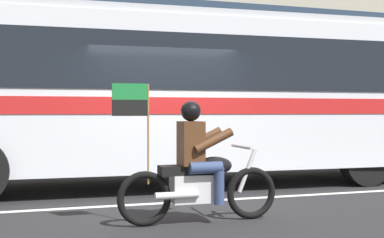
# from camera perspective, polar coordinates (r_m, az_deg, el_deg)

# --- Properties ---
(ground_plane) EXTENTS (60.00, 60.00, 0.00)m
(ground_plane) POSITION_cam_1_polar(r_m,az_deg,el_deg) (8.56, -3.16, -8.77)
(ground_plane) COLOR black
(sidewalk_curb) EXTENTS (28.00, 3.80, 0.15)m
(sidewalk_curb) POSITION_cam_1_polar(r_m,az_deg,el_deg) (13.51, -8.54, -4.93)
(sidewalk_curb) COLOR #A39E93
(sidewalk_curb) RESTS_ON ground_plane
(lane_center_stripe) EXTENTS (26.60, 0.14, 0.01)m
(lane_center_stripe) POSITION_cam_1_polar(r_m,az_deg,el_deg) (7.98, -2.08, -9.44)
(lane_center_stripe) COLOR silver
(lane_center_stripe) RESTS_ON ground_plane
(transit_bus) EXTENTS (11.98, 2.96, 3.22)m
(transit_bus) POSITION_cam_1_polar(r_m,az_deg,el_deg) (9.79, -0.78, 3.50)
(transit_bus) COLOR silver
(transit_bus) RESTS_ON ground_plane
(motorcycle_with_rider) EXTENTS (2.20, 0.64, 1.78)m
(motorcycle_with_rider) POSITION_cam_1_polar(r_m,az_deg,el_deg) (6.48, 0.67, -5.91)
(motorcycle_with_rider) COLOR black
(motorcycle_with_rider) RESTS_ON ground_plane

